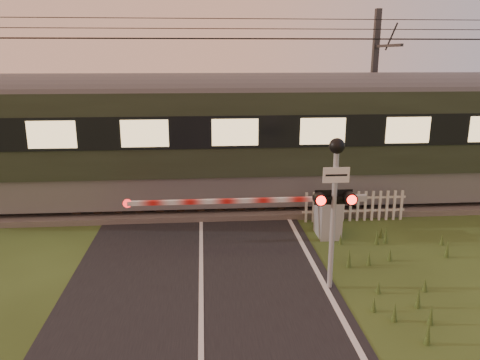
{
  "coord_description": "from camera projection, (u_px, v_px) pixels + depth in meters",
  "views": [
    {
      "loc": [
        0.11,
        -8.83,
        4.99
      ],
      "look_at": [
        1.07,
        3.2,
        1.77
      ],
      "focal_mm": 35.0,
      "sensor_mm": 36.0,
      "label": 1
    }
  ],
  "objects": [
    {
      "name": "road",
      "position": [
        202.0,
        307.0,
        9.56
      ],
      "size": [
        6.0,
        140.0,
        0.03
      ],
      "color": "black",
      "rests_on": "ground"
    },
    {
      "name": "picket_fence",
      "position": [
        354.0,
        206.0,
        14.46
      ],
      "size": [
        3.25,
        0.08,
        0.95
      ],
      "color": "silver",
      "rests_on": "ground"
    },
    {
      "name": "catenary_mast",
      "position": [
        373.0,
        97.0,
        17.8
      ],
      "size": [
        0.21,
        2.45,
        6.65
      ],
      "color": "#2D2D30",
      "rests_on": "ground"
    },
    {
      "name": "track_bed",
      "position": [
        201.0,
        204.0,
        16.02
      ],
      "size": [
        140.0,
        3.4,
        0.39
      ],
      "color": "#47423D",
      "rests_on": "ground"
    },
    {
      "name": "boom_gate",
      "position": [
        318.0,
        214.0,
        13.21
      ],
      "size": [
        6.78,
        0.92,
        1.22
      ],
      "color": "gray",
      "rests_on": "ground"
    },
    {
      "name": "ground",
      "position": [
        201.0,
        302.0,
        9.78
      ],
      "size": [
        160.0,
        160.0,
        0.0
      ],
      "primitive_type": "plane",
      "color": "#2A3815",
      "rests_on": "ground"
    },
    {
      "name": "overhead_wires",
      "position": [
        197.0,
        31.0,
        14.56
      ],
      "size": [
        120.0,
        0.62,
        0.62
      ],
      "color": "black",
      "rests_on": "ground"
    },
    {
      "name": "crossing_signal",
      "position": [
        335.0,
        188.0,
        9.8
      ],
      "size": [
        0.86,
        0.35,
        3.36
      ],
      "color": "gray",
      "rests_on": "ground"
    }
  ]
}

